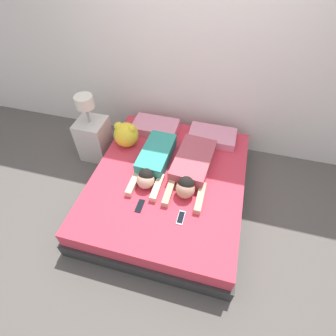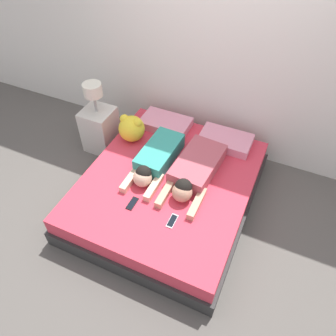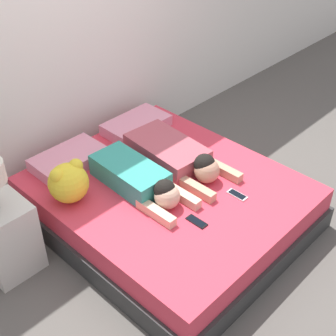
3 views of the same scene
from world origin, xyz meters
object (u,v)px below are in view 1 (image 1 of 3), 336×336
object	(u,v)px
pillow_head_left	(155,126)
cell_phone_right	(181,218)
plush_toy	(126,134)
person_right	(191,168)
pillow_head_right	(212,136)
person_left	(153,162)
bed	(168,188)
cell_phone_left	(140,206)
nightstand	(94,136)

from	to	relation	value
pillow_head_left	cell_phone_right	distance (m)	1.38
plush_toy	person_right	bearing A→B (deg)	-17.61
pillow_head_right	person_left	size ratio (longest dim) A/B	0.64
person_left	cell_phone_right	world-z (taller)	person_left
bed	pillow_head_left	xyz separation A→B (m)	(-0.37, 0.76, 0.24)
bed	pillow_head_right	distance (m)	0.88
plush_toy	cell_phone_left	bearing A→B (deg)	-61.52
pillow_head_right	cell_phone_right	distance (m)	1.23
pillow_head_left	cell_phone_left	distance (m)	1.22
person_right	pillow_head_left	bearing A→B (deg)	133.61
bed	nightstand	bearing A→B (deg)	157.53
pillow_head_right	cell_phone_right	size ratio (longest dim) A/B	3.69
person_right	nightstand	size ratio (longest dim) A/B	1.06
pillow_head_left	pillow_head_right	size ratio (longest dim) A/B	1.00
bed	cell_phone_right	xyz separation A→B (m)	(0.26, -0.47, 0.20)
person_left	person_right	distance (m)	0.43
person_right	cell_phone_left	world-z (taller)	person_right
person_left	person_right	size ratio (longest dim) A/B	0.92
cell_phone_right	pillow_head_left	bearing A→B (deg)	117.13
person_left	plush_toy	distance (m)	0.53
pillow_head_right	cell_phone_right	world-z (taller)	pillow_head_right
plush_toy	nightstand	bearing A→B (deg)	171.25
person_left	cell_phone_left	world-z (taller)	person_left
person_left	nightstand	world-z (taller)	nightstand
pillow_head_left	plush_toy	xyz separation A→B (m)	(-0.26, -0.36, 0.11)
pillow_head_right	person_left	distance (m)	0.87
cell_phone_left	pillow_head_left	bearing A→B (deg)	99.37
bed	nightstand	xyz separation A→B (m)	(-1.14, 0.47, 0.14)
pillow_head_right	person_right	world-z (taller)	person_right
pillow_head_right	person_right	size ratio (longest dim) A/B	0.59
pillow_head_left	person_right	xyz separation A→B (m)	(0.61, -0.64, 0.04)
bed	person_right	distance (m)	0.38
pillow_head_left	nightstand	xyz separation A→B (m)	(-0.77, -0.28, -0.10)
person_left	person_right	world-z (taller)	person_right
pillow_head_left	pillow_head_right	distance (m)	0.75
plush_toy	person_left	bearing A→B (deg)	-34.05
pillow_head_right	nightstand	bearing A→B (deg)	-169.40
cell_phone_right	plush_toy	bearing A→B (deg)	135.67
cell_phone_right	nightstand	world-z (taller)	nightstand
person_right	cell_phone_right	world-z (taller)	person_right
pillow_head_right	plush_toy	distance (m)	1.07
person_left	plush_toy	world-z (taller)	plush_toy
cell_phone_left	pillow_head_right	bearing A→B (deg)	65.49
pillow_head_right	cell_phone_right	xyz separation A→B (m)	(-0.12, -1.23, -0.05)
cell_phone_right	person_right	bearing A→B (deg)	92.23
nightstand	plush_toy	bearing A→B (deg)	-8.75
bed	person_right	bearing A→B (deg)	27.12
pillow_head_left	plush_toy	bearing A→B (deg)	-125.33
bed	nightstand	size ratio (longest dim) A/B	2.14
pillow_head_left	person_left	world-z (taller)	person_left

